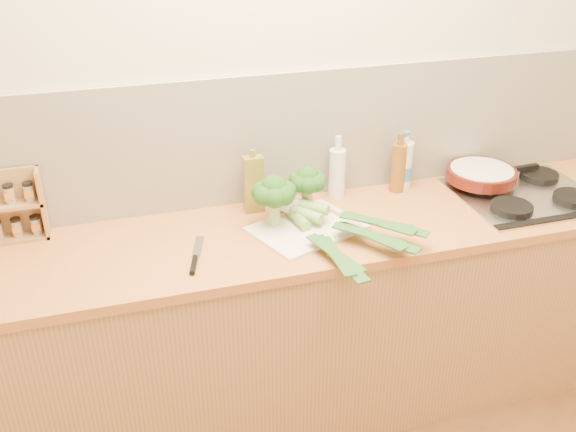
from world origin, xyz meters
The scene contains 16 objects.
room_shell centered at (0.00, 1.49, 1.17)m, with size 3.50×3.50×3.50m.
counter centered at (0.00, 1.20, 0.45)m, with size 3.20×0.62×0.90m.
gas_hob centered at (1.02, 1.20, 0.91)m, with size 0.58×0.50×0.04m.
chopping_board centered at (0.03, 1.19, 0.91)m, with size 0.40×0.30×0.01m, color silver.
broccoli_left centered at (-0.09, 1.24, 1.05)m, with size 0.17×0.17×0.21m.
broccoli_right centered at (0.06, 1.31, 1.05)m, with size 0.15×0.15×0.20m.
leek_front centered at (0.01, 1.17, 0.94)m, with size 0.17×0.73×0.04m.
leek_mid centered at (0.08, 1.15, 0.95)m, with size 0.44×0.55×0.04m.
leek_back centered at (0.13, 1.17, 0.97)m, with size 0.47×0.47×0.04m.
chefs_knife centered at (-0.43, 1.07, 0.91)m, with size 0.10×0.27×0.02m.
skillet centered at (0.88, 1.33, 0.97)m, with size 0.45×0.30×0.05m.
spice_rack centered at (-1.05, 1.44, 1.02)m, with size 0.23×0.09×0.27m.
oil_tin centered at (-0.13, 1.40, 1.02)m, with size 0.08×0.05×0.27m.
glass_bottle centered at (0.24, 1.43, 1.01)m, with size 0.07×0.07×0.28m.
amber_bottle centered at (0.51, 1.41, 1.01)m, with size 0.06×0.06×0.27m.
water_bottle centered at (0.54, 1.43, 1.00)m, with size 0.08×0.08×0.24m.
Camera 1 is at (-0.66, -0.88, 2.13)m, focal length 40.00 mm.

